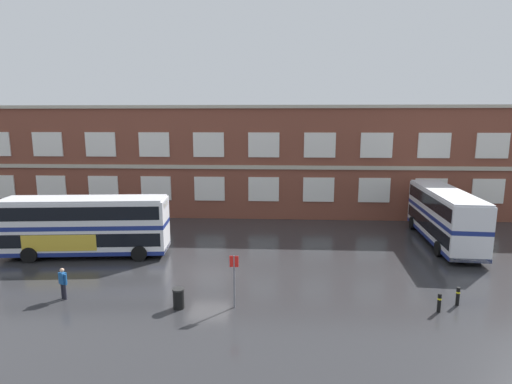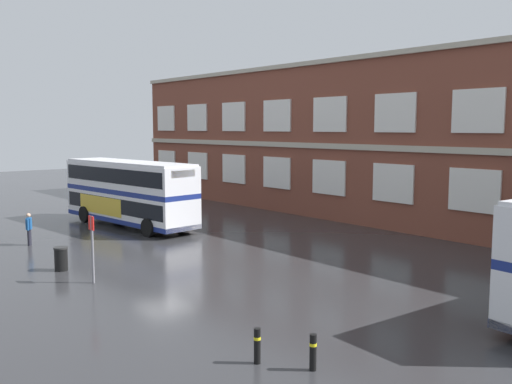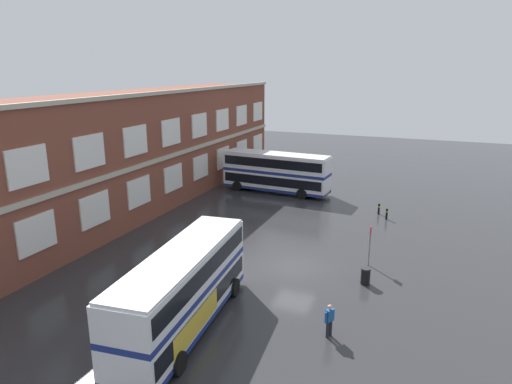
# 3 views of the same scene
# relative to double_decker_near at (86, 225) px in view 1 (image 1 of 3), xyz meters

# --- Properties ---
(ground_plane) EXTENTS (120.00, 120.00, 0.00)m
(ground_plane) POSITION_rel_double_decker_near_xyz_m (8.95, -0.88, -2.15)
(ground_plane) COLOR #2B2B2D
(brick_terminal_building) EXTENTS (56.21, 8.19, 10.61)m
(brick_terminal_building) POSITION_rel_double_decker_near_xyz_m (11.83, 15.10, 3.01)
(brick_terminal_building) COLOR brown
(brick_terminal_building) RESTS_ON ground
(double_decker_near) EXTENTS (11.20, 3.66, 4.07)m
(double_decker_near) POSITION_rel_double_decker_near_xyz_m (0.00, 0.00, 0.00)
(double_decker_near) COLOR silver
(double_decker_near) RESTS_ON ground
(double_decker_middle) EXTENTS (3.45, 11.16, 4.07)m
(double_decker_middle) POSITION_rel_double_decker_near_xyz_m (25.76, 4.37, 0.00)
(double_decker_middle) COLOR silver
(double_decker_middle) RESTS_ON ground
(waiting_passenger) EXTENTS (0.60, 0.41, 1.70)m
(waiting_passenger) POSITION_rel_double_decker_near_xyz_m (1.96, -6.82, -1.22)
(waiting_passenger) COLOR black
(waiting_passenger) RESTS_ON ground
(bus_stand_flag) EXTENTS (0.44, 0.10, 2.70)m
(bus_stand_flag) POSITION_rel_double_decker_near_xyz_m (11.00, -7.32, -0.51)
(bus_stand_flag) COLOR slate
(bus_stand_flag) RESTS_ON ground
(station_litter_bin) EXTENTS (0.60, 0.60, 1.03)m
(station_litter_bin) POSITION_rel_double_decker_near_xyz_m (8.23, -7.55, -1.63)
(station_litter_bin) COLOR black
(station_litter_bin) RESTS_ON ground
(safety_bollard_west) EXTENTS (0.19, 0.19, 0.95)m
(safety_bollard_west) POSITION_rel_double_decker_near_xyz_m (22.28, -6.47, -1.66)
(safety_bollard_west) COLOR black
(safety_bollard_west) RESTS_ON ground
(safety_bollard_east) EXTENTS (0.19, 0.19, 0.95)m
(safety_bollard_east) POSITION_rel_double_decker_near_xyz_m (21.05, -7.28, -1.66)
(safety_bollard_east) COLOR black
(safety_bollard_east) RESTS_ON ground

